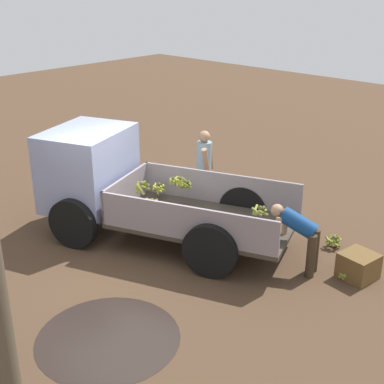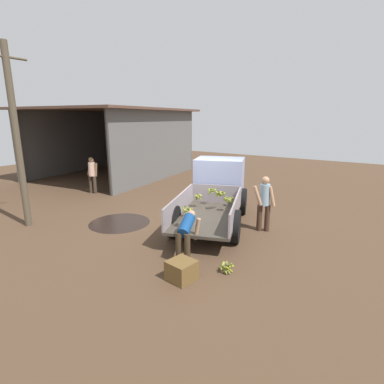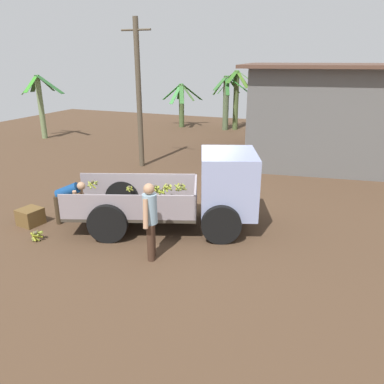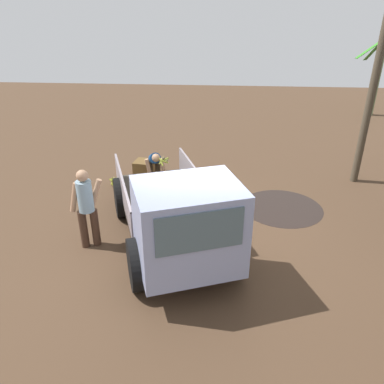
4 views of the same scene
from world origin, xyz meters
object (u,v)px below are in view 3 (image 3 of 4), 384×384
at_px(cargo_truck, 205,189).
at_px(utility_pole, 139,94).
at_px(person_bystander_near_shed, 250,142).
at_px(wooden_crate_0, 30,217).
at_px(person_worker_loading, 67,197).
at_px(banana_bunch_on_ground_1, 40,219).
at_px(banana_bunch_on_ground_0, 37,235).
at_px(person_foreground_visitor, 150,218).

relative_size(cargo_truck, utility_pole, 0.89).
height_order(cargo_truck, utility_pole, utility_pole).
relative_size(cargo_truck, person_bystander_near_shed, 2.98).
bearing_deg(wooden_crate_0, person_worker_loading, 29.18).
bearing_deg(person_bystander_near_shed, banana_bunch_on_ground_1, -129.57).
distance_m(person_worker_loading, banana_bunch_on_ground_0, 1.28).
bearing_deg(person_worker_loading, wooden_crate_0, -167.31).
xyz_separation_m(person_worker_loading, person_bystander_near_shed, (3.05, 7.38, 0.21)).
bearing_deg(person_foreground_visitor, utility_pole, -81.83).
xyz_separation_m(person_foreground_visitor, banana_bunch_on_ground_1, (-3.60, 0.59, -0.86)).
xyz_separation_m(person_bystander_near_shed, banana_bunch_on_ground_1, (-3.78, -7.66, -0.83)).
bearing_deg(utility_pole, wooden_crate_0, -89.51).
relative_size(person_worker_loading, wooden_crate_0, 2.12).
bearing_deg(banana_bunch_on_ground_0, person_worker_loading, 87.39).
distance_m(person_worker_loading, banana_bunch_on_ground_1, 1.00).
xyz_separation_m(banana_bunch_on_ground_0, banana_bunch_on_ground_1, (-0.68, 0.86, -0.05)).
distance_m(utility_pole, person_foreground_visitor, 7.72).
distance_m(cargo_truck, banana_bunch_on_ground_0, 4.20).
relative_size(cargo_truck, banana_bunch_on_ground_1, 23.66).
bearing_deg(wooden_crate_0, person_bystander_near_shed, 63.53).
bearing_deg(wooden_crate_0, utility_pole, 90.49).
xyz_separation_m(cargo_truck, person_foreground_visitor, (-0.54, -1.94, -0.07)).
height_order(banana_bunch_on_ground_0, banana_bunch_on_ground_1, banana_bunch_on_ground_0).
bearing_deg(utility_pole, person_bystander_near_shed, 24.18).
xyz_separation_m(utility_pole, banana_bunch_on_ground_1, (0.18, -5.88, -2.73)).
height_order(cargo_truck, person_worker_loading, cargo_truck).
bearing_deg(cargo_truck, person_worker_loading, 177.16).
distance_m(person_worker_loading, person_bystander_near_shed, 7.98).
xyz_separation_m(cargo_truck, utility_pole, (-4.33, 4.53, 1.80)).
bearing_deg(person_foreground_visitor, person_worker_loading, -39.06).
height_order(person_bystander_near_shed, banana_bunch_on_ground_0, person_bystander_near_shed).
height_order(person_worker_loading, wooden_crate_0, person_worker_loading).
relative_size(utility_pole, wooden_crate_0, 10.33).
height_order(person_bystander_near_shed, wooden_crate_0, person_bystander_near_shed).
bearing_deg(person_foreground_visitor, cargo_truck, -127.81).
bearing_deg(cargo_truck, wooden_crate_0, 179.71).
distance_m(cargo_truck, person_worker_loading, 3.59).
xyz_separation_m(person_worker_loading, wooden_crate_0, (-0.86, -0.48, -0.49)).
bearing_deg(cargo_truck, person_foreground_visitor, -125.90).
relative_size(person_foreground_visitor, banana_bunch_on_ground_1, 8.16).
bearing_deg(cargo_truck, banana_bunch_on_ground_1, 177.86).
height_order(banana_bunch_on_ground_1, wooden_crate_0, wooden_crate_0).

